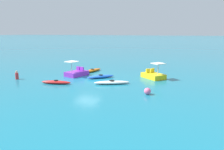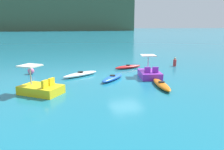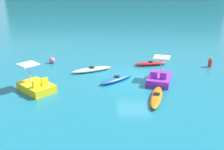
% 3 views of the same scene
% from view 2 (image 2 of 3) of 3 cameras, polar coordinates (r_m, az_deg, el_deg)
% --- Properties ---
extents(ground_plane, '(600.00, 600.00, 0.00)m').
position_cam_2_polar(ground_plane, '(17.66, 3.61, -0.52)').
color(ground_plane, '#19728C').
extents(headland_cliff, '(156.40, 61.05, 28.92)m').
position_cam_2_polar(headland_cliff, '(202.53, -19.25, 14.73)').
color(headland_cliff, '#42563D').
rests_on(headland_cliff, ground_plane).
extents(kayak_white, '(3.22, 2.18, 0.37)m').
position_cam_2_polar(kayak_white, '(18.07, -8.01, 0.20)').
color(kayak_white, white).
rests_on(kayak_white, ground_plane).
extents(kayak_blue, '(2.53, 2.54, 0.37)m').
position_cam_2_polar(kayak_blue, '(16.65, 0.15, -0.72)').
color(kayak_blue, blue).
rests_on(kayak_blue, ground_plane).
extents(kayak_orange, '(1.28, 3.24, 0.37)m').
position_cam_2_polar(kayak_orange, '(15.11, 12.44, -2.39)').
color(kayak_orange, orange).
rests_on(kayak_orange, ground_plane).
extents(kayak_red, '(2.89, 1.23, 0.37)m').
position_cam_2_polar(kayak_red, '(21.13, 4.08, 2.07)').
color(kayak_red, red).
rests_on(kayak_red, ground_plane).
extents(pedal_boat_yellow, '(2.81, 2.68, 1.68)m').
position_cam_2_polar(pedal_boat_yellow, '(13.92, -17.67, -3.22)').
color(pedal_boat_yellow, yellow).
rests_on(pedal_boat_yellow, ground_plane).
extents(pedal_boat_purple, '(2.05, 2.70, 1.68)m').
position_cam_2_polar(pedal_boat_purple, '(17.65, 9.51, 0.44)').
color(pedal_boat_purple, purple).
rests_on(pedal_boat_purple, ground_plane).
extents(buoy_pink, '(0.53, 0.53, 0.53)m').
position_cam_2_polar(buoy_pink, '(19.83, -19.90, 0.97)').
color(buoy_pink, pink).
rests_on(buoy_pink, ground_plane).
extents(person_near_shore, '(0.43, 0.43, 0.88)m').
position_cam_2_polar(person_near_shore, '(23.21, 15.65, 3.13)').
color(person_near_shore, red).
rests_on(person_near_shore, ground_plane).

